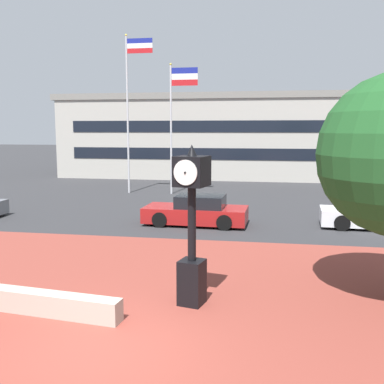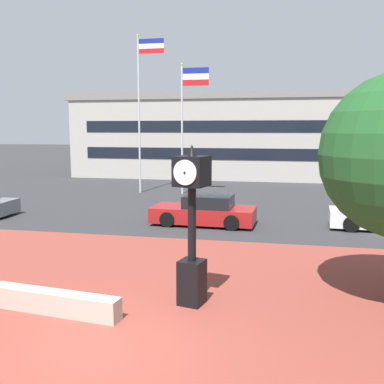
{
  "view_description": "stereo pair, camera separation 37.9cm",
  "coord_description": "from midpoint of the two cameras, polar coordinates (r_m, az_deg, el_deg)",
  "views": [
    {
      "loc": [
        3.06,
        -7.43,
        4.07
      ],
      "look_at": [
        1.36,
        2.46,
        2.66
      ],
      "focal_mm": 42.04,
      "sensor_mm": 36.0,
      "label": 1
    },
    {
      "loc": [
        3.44,
        -7.35,
        4.07
      ],
      "look_at": [
        1.36,
        2.46,
        2.66
      ],
      "focal_mm": 42.04,
      "sensor_mm": 36.0,
      "label": 2
    }
  ],
  "objects": [
    {
      "name": "ground_plane",
      "position": [
        9.04,
        -11.1,
        -18.9
      ],
      "size": [
        200.0,
        200.0,
        0.0
      ],
      "primitive_type": "plane",
      "color": "#2D2D30"
    },
    {
      "name": "plaza_brick_paving",
      "position": [
        10.98,
        -6.33,
        -13.77
      ],
      "size": [
        44.0,
        12.55,
        0.01
      ],
      "primitive_type": "cube",
      "color": "brown",
      "rests_on": "ground"
    },
    {
      "name": "planter_wall",
      "position": [
        10.67,
        -16.14,
        -13.3
      ],
      "size": [
        3.22,
        0.78,
        0.5
      ],
      "primitive_type": "cube",
      "rotation": [
        0.0,
        0.0,
        -0.12
      ],
      "color": "#ADA393",
      "rests_on": "ground"
    },
    {
      "name": "street_clock",
      "position": [
        10.29,
        1.05,
        -4.08
      ],
      "size": [
        0.82,
        0.85,
        3.73
      ],
      "rotation": [
        0.0,
        0.0,
        -0.24
      ],
      "color": "black",
      "rests_on": "ground"
    },
    {
      "name": "car_street_near",
      "position": [
        19.22,
        2.19,
        -2.47
      ],
      "size": [
        4.43,
        2.06,
        1.28
      ],
      "rotation": [
        0.0,
        0.0,
        1.54
      ],
      "color": "maroon",
      "rests_on": "ground"
    },
    {
      "name": "flagpole_primary",
      "position": [
        28.79,
        -6.06,
        11.29
      ],
      "size": [
        1.72,
        0.14,
        9.81
      ],
      "color": "silver",
      "rests_on": "ground"
    },
    {
      "name": "flagpole_secondary",
      "position": [
        28.02,
        -0.43,
        9.65
      ],
      "size": [
        1.73,
        0.14,
        8.01
      ],
      "color": "silver",
      "rests_on": "ground"
    },
    {
      "name": "civic_building",
      "position": [
        40.57,
        9.29,
        7.05
      ],
      "size": [
        31.95,
        11.69,
        6.88
      ],
      "color": "#B2ADA3",
      "rests_on": "ground"
    }
  ]
}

